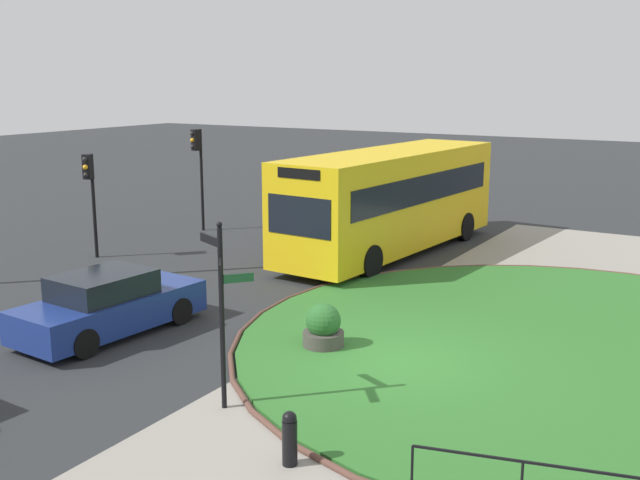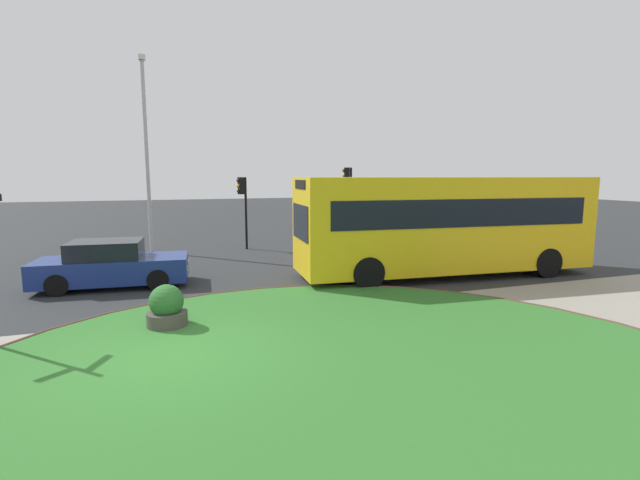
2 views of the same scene
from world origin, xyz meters
TOP-DOWN VIEW (x-y plane):
  - ground at (0.00, 0.00)m, footprint 120.00×120.00m
  - sidewalk_paving at (0.00, -1.79)m, footprint 32.00×8.42m
  - grass_island at (2.62, -2.76)m, footprint 14.26×14.26m
  - grass_kerb_ring at (2.62, -2.76)m, footprint 14.57×14.57m
  - bus_yellow at (9.08, 4.62)m, footprint 10.26×3.33m
  - car_far_lane at (-1.59, 6.51)m, footprint 4.53×2.09m
  - traffic_light_near at (3.46, 12.43)m, footprint 0.48×0.32m
  - traffic_light_far at (8.71, 12.40)m, footprint 0.48×0.32m
  - lamppost_tall at (-0.62, 12.96)m, footprint 0.32×0.32m
  - planter_near_signpost at (-0.02, 1.81)m, footprint 0.88×0.88m

SIDE VIEW (x-z plane):
  - ground at x=0.00m, z-range 0.00..0.00m
  - sidewalk_paving at x=0.00m, z-range 0.00..0.02m
  - grass_island at x=2.62m, z-range 0.00..0.10m
  - grass_kerb_ring at x=2.62m, z-range 0.00..0.11m
  - planter_near_signpost at x=-0.02m, z-range -0.05..0.97m
  - car_far_lane at x=-1.59m, z-range -0.05..1.39m
  - bus_yellow at x=9.08m, z-range 0.12..3.49m
  - traffic_light_near at x=3.46m, z-range 0.79..4.14m
  - traffic_light_far at x=8.71m, z-range 0.89..4.71m
  - lamppost_tall at x=-0.62m, z-range 0.29..8.82m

